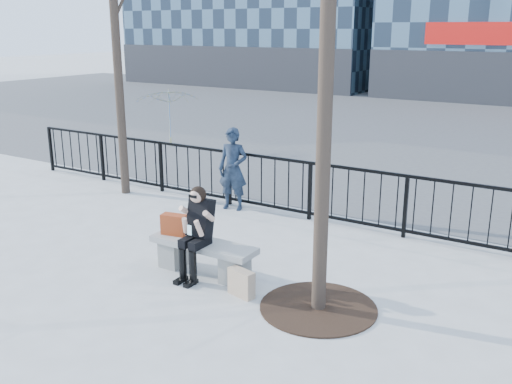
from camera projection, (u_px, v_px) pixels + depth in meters
The scene contains 10 objects.
ground at pixel (204, 273), 8.32m from camera, with size 120.00×120.00×0.00m, color #A2A29D.
street_surface at pixel (455, 127), 20.55m from camera, with size 60.00×23.00×0.01m, color #474747.
railing at pixel (300, 189), 10.62m from camera, with size 14.00×0.06×1.10m.
tree_grate at pixel (318, 308), 7.27m from camera, with size 1.50×1.50×0.02m, color black.
bench_main at pixel (203, 254), 8.24m from camera, with size 1.65×0.46×0.49m.
seated_woman at pixel (196, 233), 8.01m from camera, with size 0.50×0.64×1.34m.
handbag at pixel (174, 225), 8.44m from camera, with size 0.38×0.18×0.31m, color #A63814.
shopping_bag at pixel (241, 283), 7.57m from camera, with size 0.39×0.14×0.37m, color beige.
standing_man at pixel (233, 169), 11.07m from camera, with size 0.59×0.39×1.62m, color black.
vendor_umbrella at pixel (168, 118), 16.94m from camera, with size 1.89×1.93×1.73m, color gold.
Camera 1 is at (4.71, -6.10, 3.45)m, focal length 40.00 mm.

